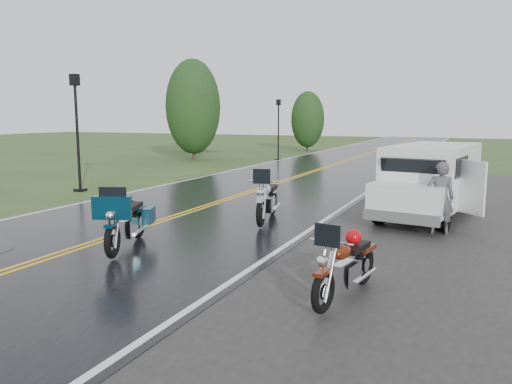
% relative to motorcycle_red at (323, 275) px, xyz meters
% --- Properties ---
extents(ground, '(120.00, 120.00, 0.00)m').
position_rel_motorcycle_red_xyz_m(ground, '(-5.54, 1.92, -0.60)').
color(ground, '#2D471E').
rests_on(ground, ground).
extents(road, '(8.00, 100.00, 0.04)m').
position_rel_motorcycle_red_xyz_m(road, '(-5.54, 11.92, -0.58)').
color(road, black).
rests_on(road, ground).
extents(motorcycle_red, '(1.05, 2.11, 1.19)m').
position_rel_motorcycle_red_xyz_m(motorcycle_red, '(0.00, 0.00, 0.00)').
color(motorcycle_red, '#511909').
rests_on(motorcycle_red, ground).
extents(motorcycle_teal, '(1.58, 2.42, 1.34)m').
position_rel_motorcycle_red_xyz_m(motorcycle_teal, '(-4.33, 0.93, 0.07)').
color(motorcycle_teal, '#042535').
rests_on(motorcycle_teal, ground).
extents(motorcycle_silver, '(1.34, 2.45, 1.37)m').
position_rel_motorcycle_red_xyz_m(motorcycle_silver, '(-2.87, 4.49, 0.09)').
color(motorcycle_silver, '#9B9CA2').
rests_on(motorcycle_silver, ground).
extents(van_white, '(2.62, 5.24, 1.97)m').
position_rel_motorcycle_red_xyz_m(van_white, '(-0.38, 6.20, 0.39)').
color(van_white, silver).
rests_on(van_white, ground).
extents(person_at_van, '(0.65, 0.48, 1.66)m').
position_rel_motorcycle_red_xyz_m(person_at_van, '(1.06, 5.67, 0.23)').
color(person_at_van, '#45454A').
rests_on(person_at_van, ground).
extents(lamp_post_near_left, '(0.36, 0.36, 4.21)m').
position_rel_motorcycle_red_xyz_m(lamp_post_near_left, '(-11.33, 7.51, 1.51)').
color(lamp_post_near_left, black).
rests_on(lamp_post_near_left, ground).
extents(lamp_post_far_left, '(0.32, 0.32, 3.77)m').
position_rel_motorcycle_red_xyz_m(lamp_post_far_left, '(-9.55, 22.50, 1.29)').
color(lamp_post_far_left, black).
rests_on(lamp_post_far_left, ground).
extents(tree_left_mid, '(3.39, 3.39, 5.30)m').
position_rel_motorcycle_red_xyz_m(tree_left_mid, '(-14.54, 20.75, 2.05)').
color(tree_left_mid, '#1E3D19').
rests_on(tree_left_mid, ground).
extents(tree_left_far, '(2.58, 2.58, 3.97)m').
position_rel_motorcycle_red_xyz_m(tree_left_far, '(-10.58, 31.30, 1.39)').
color(tree_left_far, '#1E3D19').
rests_on(tree_left_far, ground).
extents(pine_left_far, '(2.57, 2.57, 5.35)m').
position_rel_motorcycle_red_xyz_m(pine_left_far, '(-18.13, 27.29, 2.08)').
color(pine_left_far, '#1E3D19').
rests_on(pine_left_far, ground).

